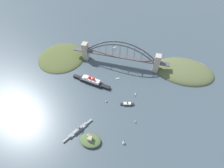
# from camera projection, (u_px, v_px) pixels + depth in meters

# --- Properties ---
(ground_plane) EXTENTS (1400.00, 1400.00, 0.00)m
(ground_plane) POSITION_uv_depth(u_px,v_px,m) (120.00, 64.00, 456.06)
(ground_plane) COLOR #3D4C56
(harbor_arch_bridge) EXTENTS (249.04, 16.44, 68.45)m
(harbor_arch_bridge) POSITION_uv_depth(u_px,v_px,m) (120.00, 56.00, 435.26)
(harbor_arch_bridge) COLOR #ADA38E
(harbor_arch_bridge) RESTS_ON ground
(headland_west_shore) EXTENTS (147.07, 102.02, 30.01)m
(headland_west_shore) POSITION_uv_depth(u_px,v_px,m) (185.00, 71.00, 438.70)
(headland_west_shore) COLOR #515B38
(headland_west_shore) RESTS_ON ground
(headland_east_shore) EXTENTS (126.24, 129.04, 21.14)m
(headland_east_shore) POSITION_uv_depth(u_px,v_px,m) (63.00, 57.00, 473.97)
(headland_east_shore) COLOR #4C562D
(headland_east_shore) RESTS_ON ground
(ocean_liner) EXTENTS (98.19, 24.24, 21.64)m
(ocean_liner) POSITION_uv_depth(u_px,v_px,m) (91.00, 81.00, 407.74)
(ocean_liner) COLOR black
(ocean_liner) RESTS_ON ground
(naval_cruiser) EXTENTS (39.58, 60.28, 16.70)m
(naval_cruiser) POSITION_uv_depth(u_px,v_px,m) (78.00, 130.00, 330.37)
(naval_cruiser) COLOR gray
(naval_cruiser) RESTS_ON ground
(harbor_ferry_steamer) EXTENTS (30.13, 12.76, 8.35)m
(harbor_ferry_steamer) POSITION_uv_depth(u_px,v_px,m) (127.00, 104.00, 369.87)
(harbor_ferry_steamer) COLOR black
(harbor_ferry_steamer) RESTS_ON ground
(fort_island_mid_harbor) EXTENTS (40.20, 28.64, 17.60)m
(fort_island_mid_harbor) POSITION_uv_depth(u_px,v_px,m) (90.00, 140.00, 315.18)
(fort_island_mid_harbor) COLOR #4C6038
(fort_island_mid_harbor) RESTS_ON ground
(seaplane_taxiing_near_bridge) EXTENTS (10.86, 9.20, 4.85)m
(seaplane_taxiing_near_bridge) POSITION_uv_depth(u_px,v_px,m) (114.00, 48.00, 498.63)
(seaplane_taxiing_near_bridge) COLOR #B7B7B2
(seaplane_taxiing_near_bridge) RESTS_ON ground
(small_boat_0) EXTENTS (9.23, 7.61, 2.02)m
(small_boat_0) POSITION_uv_depth(u_px,v_px,m) (117.00, 79.00, 420.99)
(small_boat_0) COLOR silver
(small_boat_0) RESTS_ON ground
(small_boat_1) EXTENTS (7.88, 4.62, 7.10)m
(small_boat_1) POSITION_uv_depth(u_px,v_px,m) (106.00, 101.00, 374.50)
(small_boat_1) COLOR #234C8C
(small_boat_1) RESTS_ON ground
(small_boat_2) EXTENTS (6.59, 10.06, 9.49)m
(small_boat_2) POSITION_uv_depth(u_px,v_px,m) (124.00, 142.00, 313.10)
(small_boat_2) COLOR #2D6B3D
(small_boat_2) RESTS_ON ground
(small_boat_3) EXTENTS (4.60, 5.76, 7.45)m
(small_boat_3) POSITION_uv_depth(u_px,v_px,m) (135.00, 121.00, 342.31)
(small_boat_3) COLOR brown
(small_boat_3) RESTS_ON ground
(small_boat_4) EXTENTS (4.46, 12.95, 2.33)m
(small_boat_4) POSITION_uv_depth(u_px,v_px,m) (135.00, 94.00, 389.66)
(small_boat_4) COLOR #2D6B3D
(small_boat_4) RESTS_ON ground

